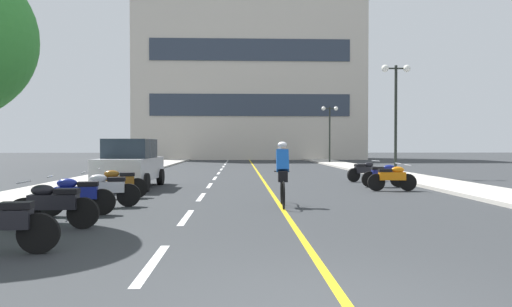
# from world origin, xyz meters

# --- Properties ---
(ground_plane) EXTENTS (140.00, 140.00, 0.00)m
(ground_plane) POSITION_xyz_m (0.00, 21.00, 0.00)
(ground_plane) COLOR #2D3033
(curb_left) EXTENTS (2.40, 72.00, 0.12)m
(curb_left) POSITION_xyz_m (-7.20, 24.00, 0.06)
(curb_left) COLOR #B7B2A8
(curb_left) RESTS_ON ground
(curb_right) EXTENTS (2.40, 72.00, 0.12)m
(curb_right) POSITION_xyz_m (7.20, 24.00, 0.06)
(curb_right) COLOR #B7B2A8
(curb_right) RESTS_ON ground
(lane_dash_0) EXTENTS (0.14, 2.20, 0.01)m
(lane_dash_0) POSITION_xyz_m (-2.00, 2.00, 0.00)
(lane_dash_0) COLOR silver
(lane_dash_0) RESTS_ON ground
(lane_dash_1) EXTENTS (0.14, 2.20, 0.01)m
(lane_dash_1) POSITION_xyz_m (-2.00, 6.00, 0.00)
(lane_dash_1) COLOR silver
(lane_dash_1) RESTS_ON ground
(lane_dash_2) EXTENTS (0.14, 2.20, 0.01)m
(lane_dash_2) POSITION_xyz_m (-2.00, 10.00, 0.00)
(lane_dash_2) COLOR silver
(lane_dash_2) RESTS_ON ground
(lane_dash_3) EXTENTS (0.14, 2.20, 0.01)m
(lane_dash_3) POSITION_xyz_m (-2.00, 14.00, 0.00)
(lane_dash_3) COLOR silver
(lane_dash_3) RESTS_ON ground
(lane_dash_4) EXTENTS (0.14, 2.20, 0.01)m
(lane_dash_4) POSITION_xyz_m (-2.00, 18.00, 0.00)
(lane_dash_4) COLOR silver
(lane_dash_4) RESTS_ON ground
(lane_dash_5) EXTENTS (0.14, 2.20, 0.01)m
(lane_dash_5) POSITION_xyz_m (-2.00, 22.00, 0.00)
(lane_dash_5) COLOR silver
(lane_dash_5) RESTS_ON ground
(lane_dash_6) EXTENTS (0.14, 2.20, 0.01)m
(lane_dash_6) POSITION_xyz_m (-2.00, 26.00, 0.00)
(lane_dash_6) COLOR silver
(lane_dash_6) RESTS_ON ground
(lane_dash_7) EXTENTS (0.14, 2.20, 0.01)m
(lane_dash_7) POSITION_xyz_m (-2.00, 30.00, 0.00)
(lane_dash_7) COLOR silver
(lane_dash_7) RESTS_ON ground
(lane_dash_8) EXTENTS (0.14, 2.20, 0.01)m
(lane_dash_8) POSITION_xyz_m (-2.00, 34.00, 0.00)
(lane_dash_8) COLOR silver
(lane_dash_8) RESTS_ON ground
(lane_dash_9) EXTENTS (0.14, 2.20, 0.01)m
(lane_dash_9) POSITION_xyz_m (-2.00, 38.00, 0.00)
(lane_dash_9) COLOR silver
(lane_dash_9) RESTS_ON ground
(lane_dash_10) EXTENTS (0.14, 2.20, 0.01)m
(lane_dash_10) POSITION_xyz_m (-2.00, 42.00, 0.00)
(lane_dash_10) COLOR silver
(lane_dash_10) RESTS_ON ground
(lane_dash_11) EXTENTS (0.14, 2.20, 0.01)m
(lane_dash_11) POSITION_xyz_m (-2.00, 46.00, 0.00)
(lane_dash_11) COLOR silver
(lane_dash_11) RESTS_ON ground
(centre_line_yellow) EXTENTS (0.12, 66.00, 0.01)m
(centre_line_yellow) POSITION_xyz_m (0.25, 24.00, 0.00)
(centre_line_yellow) COLOR gold
(centre_line_yellow) RESTS_ON ground
(office_building) EXTENTS (25.31, 8.84, 19.48)m
(office_building) POSITION_xyz_m (0.34, 49.36, 9.74)
(office_building) COLOR beige
(office_building) RESTS_ON ground
(street_lamp_mid) EXTENTS (1.46, 0.36, 5.49)m
(street_lamp_mid) POSITION_xyz_m (7.01, 18.68, 4.10)
(street_lamp_mid) COLOR black
(street_lamp_mid) RESTS_ON curb_right
(street_lamp_far) EXTENTS (1.46, 0.36, 4.83)m
(street_lamp_far) POSITION_xyz_m (7.05, 35.87, 3.68)
(street_lamp_far) COLOR black
(street_lamp_far) RESTS_ON curb_right
(parked_car_near) EXTENTS (1.97, 4.22, 1.82)m
(parked_car_near) POSITION_xyz_m (-4.86, 13.05, 0.92)
(parked_car_near) COLOR black
(parked_car_near) RESTS_ON ground
(motorcycle_1) EXTENTS (1.70, 0.60, 0.92)m
(motorcycle_1) POSITION_xyz_m (-4.37, 4.66, 0.47)
(motorcycle_1) COLOR black
(motorcycle_1) RESTS_ON ground
(motorcycle_2) EXTENTS (1.69, 0.61, 0.92)m
(motorcycle_2) POSITION_xyz_m (-4.51, 6.31, 0.47)
(motorcycle_2) COLOR black
(motorcycle_2) RESTS_ON ground
(motorcycle_3) EXTENTS (1.69, 0.60, 0.92)m
(motorcycle_3) POSITION_xyz_m (-4.25, 7.73, 0.47)
(motorcycle_3) COLOR black
(motorcycle_3) RESTS_ON ground
(motorcycle_4) EXTENTS (1.68, 0.64, 0.92)m
(motorcycle_4) POSITION_xyz_m (-4.45, 9.71, 0.47)
(motorcycle_4) COLOR black
(motorcycle_4) RESTS_ON ground
(motorcycle_5) EXTENTS (1.70, 0.60, 0.92)m
(motorcycle_5) POSITION_xyz_m (4.49, 11.63, 0.47)
(motorcycle_5) COLOR black
(motorcycle_5) RESTS_ON ground
(motorcycle_6) EXTENTS (1.70, 0.60, 0.92)m
(motorcycle_6) POSITION_xyz_m (4.66, 13.07, 0.47)
(motorcycle_6) COLOR black
(motorcycle_6) RESTS_ON ground
(motorcycle_7) EXTENTS (1.66, 0.74, 0.92)m
(motorcycle_7) POSITION_xyz_m (4.66, 15.74, 0.47)
(motorcycle_7) COLOR black
(motorcycle_7) RESTS_ON ground
(cyclist_rider) EXTENTS (0.42, 1.77, 1.71)m
(cyclist_rider) POSITION_xyz_m (0.30, 7.79, 0.89)
(cyclist_rider) COLOR black
(cyclist_rider) RESTS_ON ground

